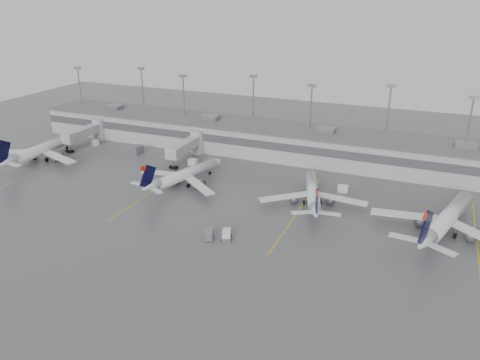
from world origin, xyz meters
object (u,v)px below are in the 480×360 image
at_px(jet_mid_left, 184,175).
at_px(jet_mid_right, 313,193).
at_px(jet_far_left, 40,150).
at_px(jet_far_right, 446,219).
at_px(baggage_tug, 227,236).

bearing_deg(jet_mid_left, jet_mid_right, 19.53).
distance_m(jet_far_left, jet_far_right, 104.62).
xyz_separation_m(jet_mid_left, baggage_tug, (20.55, -20.43, -2.00)).
relative_size(jet_far_left, jet_mid_right, 1.18).
relative_size(jet_far_right, baggage_tug, 9.38).
relative_size(jet_mid_left, baggage_tug, 7.98).
height_order(jet_mid_right, baggage_tug, jet_mid_right).
bearing_deg(jet_mid_left, baggage_tug, -28.06).
bearing_deg(baggage_tug, jet_far_left, 141.56).
xyz_separation_m(jet_far_left, jet_mid_left, (45.62, -0.51, -0.38)).
bearing_deg(jet_far_right, jet_mid_left, -165.36).
relative_size(jet_far_left, jet_far_right, 1.00).
height_order(jet_mid_right, jet_far_right, jet_far_right).
bearing_deg(baggage_tug, jet_mid_left, 114.29).
relative_size(jet_far_left, jet_mid_left, 1.18).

